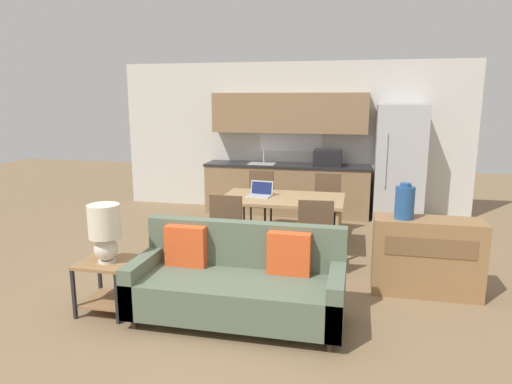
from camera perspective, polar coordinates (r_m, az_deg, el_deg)
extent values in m
plane|color=#7F6647|center=(4.41, -5.21, -16.07)|extent=(20.00, 20.00, 0.00)
cube|color=silver|center=(8.46, 4.30, 6.82)|extent=(6.40, 0.06, 2.70)
cube|color=white|center=(8.41, 4.40, 8.37)|extent=(1.16, 0.01, 0.96)
cube|color=#8E704C|center=(8.25, 3.86, 0.25)|extent=(2.91, 0.62, 0.86)
cube|color=#232326|center=(8.18, 3.90, 3.35)|extent=(2.94, 0.65, 0.04)
cube|color=#B2B5B7|center=(8.21, 0.74, 3.56)|extent=(0.48, 0.36, 0.01)
cylinder|color=#B7BABC|center=(8.36, 0.98, 4.52)|extent=(0.02, 0.02, 0.24)
cube|color=#8E704C|center=(8.24, 4.14, 9.83)|extent=(2.77, 0.34, 0.70)
cube|color=black|center=(8.03, 8.96, 4.24)|extent=(0.48, 0.36, 0.28)
cube|color=#B7BABC|center=(8.06, 17.48, 3.40)|extent=(0.80, 0.67, 1.95)
cylinder|color=silver|center=(7.67, 15.94, 3.84)|extent=(0.02, 0.02, 0.88)
cube|color=tan|center=(6.19, 3.34, -0.84)|extent=(1.64, 0.99, 0.04)
cylinder|color=tan|center=(6.04, -4.53, -4.77)|extent=(0.05, 0.05, 0.70)
cylinder|color=tan|center=(5.79, 10.08, -5.63)|extent=(0.05, 0.05, 0.70)
cylinder|color=tan|center=(6.84, -2.40, -2.79)|extent=(0.05, 0.05, 0.70)
cylinder|color=tan|center=(6.62, 10.44, -3.46)|extent=(0.05, 0.05, 0.70)
cylinder|color=#3D2D1E|center=(4.44, -15.03, -15.54)|extent=(0.05, 0.05, 0.10)
cylinder|color=#3D2D1E|center=(4.00, 9.17, -18.42)|extent=(0.05, 0.05, 0.10)
cylinder|color=#3D2D1E|center=(4.95, -11.54, -12.40)|extent=(0.05, 0.05, 0.10)
cylinder|color=#3D2D1E|center=(4.57, 9.70, -14.45)|extent=(0.05, 0.05, 0.10)
cube|color=#566651|center=(4.31, -2.47, -12.75)|extent=(1.96, 0.80, 0.33)
cube|color=#566651|center=(4.52, -1.39, -8.51)|extent=(1.96, 0.14, 0.78)
cube|color=#566651|center=(4.59, -13.69, -10.59)|extent=(0.14, 0.80, 0.47)
cube|color=#566651|center=(4.16, 10.02, -12.82)|extent=(0.14, 0.80, 0.47)
cube|color=#E05123|center=(4.52, -8.77, -6.70)|extent=(0.40, 0.12, 0.40)
cube|color=#E05123|center=(4.27, 4.14, -7.70)|extent=(0.40, 0.13, 0.40)
cube|color=olive|center=(4.67, -18.21, -8.31)|extent=(0.49, 0.49, 0.03)
cube|color=olive|center=(4.81, -17.92, -12.67)|extent=(0.44, 0.44, 0.02)
cube|color=#232326|center=(4.70, -21.81, -11.80)|extent=(0.03, 0.03, 0.49)
cube|color=#232326|center=(4.48, -16.97, -12.66)|extent=(0.03, 0.03, 0.49)
cube|color=#232326|center=(5.04, -18.94, -9.98)|extent=(0.03, 0.03, 0.49)
cube|color=#232326|center=(4.83, -14.34, -10.66)|extent=(0.03, 0.03, 0.49)
cylinder|color=silver|center=(4.61, -18.17, -8.21)|extent=(0.16, 0.16, 0.02)
sphere|color=silver|center=(4.57, -18.26, -6.77)|extent=(0.22, 0.22, 0.22)
cylinder|color=beige|center=(4.50, -18.48, -3.48)|extent=(0.30, 0.30, 0.32)
cube|color=olive|center=(5.19, 20.54, -7.56)|extent=(1.11, 0.41, 0.82)
cube|color=brown|center=(4.94, 20.98, -6.54)|extent=(0.89, 0.01, 0.20)
cylinder|color=#234C84|center=(4.97, 18.09, -1.27)|extent=(0.20, 0.20, 0.34)
cylinder|color=#234C84|center=(4.94, 18.22, 0.87)|extent=(0.11, 0.11, 0.04)
cube|color=brown|center=(7.13, 0.21, -1.44)|extent=(0.46, 0.46, 0.04)
cube|color=brown|center=(7.26, 0.68, 0.84)|extent=(0.40, 0.07, 0.47)
cylinder|color=black|center=(7.08, -1.52, -3.46)|extent=(0.03, 0.03, 0.42)
cylinder|color=black|center=(6.98, 1.13, -3.68)|extent=(0.03, 0.03, 0.42)
cylinder|color=black|center=(7.39, -0.65, -2.81)|extent=(0.03, 0.03, 0.42)
cylinder|color=black|center=(7.29, 1.89, -3.01)|extent=(0.03, 0.03, 0.42)
cube|color=brown|center=(5.67, -3.17, -4.86)|extent=(0.43, 0.43, 0.04)
cube|color=brown|center=(5.43, -3.80, -2.85)|extent=(0.40, 0.04, 0.47)
cylinder|color=black|center=(5.85, -1.05, -6.68)|extent=(0.03, 0.03, 0.42)
cylinder|color=black|center=(5.95, -4.23, -6.42)|extent=(0.03, 0.03, 0.42)
cylinder|color=black|center=(5.54, -1.96, -7.75)|extent=(0.03, 0.03, 0.42)
cylinder|color=black|center=(5.64, -5.32, -7.44)|extent=(0.03, 0.03, 0.42)
cube|color=brown|center=(5.45, 7.45, -5.62)|extent=(0.45, 0.45, 0.04)
cube|color=brown|center=(5.20, 7.47, -3.58)|extent=(0.40, 0.06, 0.47)
cylinder|color=black|center=(5.69, 9.16, -7.39)|extent=(0.03, 0.03, 0.42)
cylinder|color=black|center=(5.69, 5.71, -7.28)|extent=(0.03, 0.03, 0.42)
cylinder|color=black|center=(5.36, 9.18, -8.56)|extent=(0.03, 0.03, 0.42)
cylinder|color=black|center=(5.37, 5.51, -8.44)|extent=(0.03, 0.03, 0.42)
cube|color=brown|center=(6.93, 8.64, -1.94)|extent=(0.46, 0.46, 0.04)
cube|color=brown|center=(7.07, 8.96, 0.42)|extent=(0.40, 0.07, 0.47)
cylinder|color=black|center=(6.86, 6.95, -4.03)|extent=(0.03, 0.03, 0.42)
cylinder|color=black|center=(6.80, 9.76, -4.24)|extent=(0.03, 0.03, 0.42)
cylinder|color=black|center=(7.18, 7.47, -3.33)|extent=(0.03, 0.03, 0.42)
cylinder|color=black|center=(7.13, 10.16, -3.52)|extent=(0.03, 0.03, 0.42)
cube|color=#B7BABC|center=(6.21, 0.38, -0.50)|extent=(0.34, 0.26, 0.02)
cube|color=#B7BABC|center=(6.30, 0.74, 0.52)|extent=(0.32, 0.09, 0.20)
cube|color=navy|center=(6.30, 0.72, 0.51)|extent=(0.29, 0.07, 0.17)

